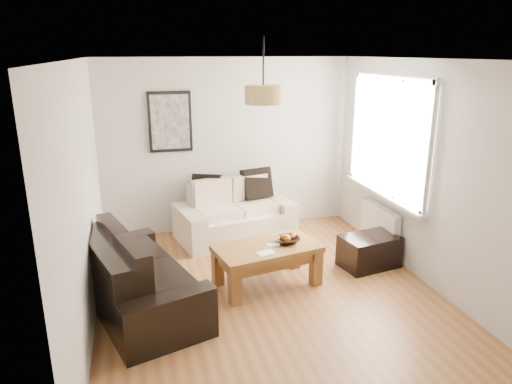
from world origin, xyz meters
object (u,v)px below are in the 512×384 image
object	(u,v)px
loveseat_cream	(235,211)
coffee_table	(267,265)
sofa_leather	(139,273)
ottoman	(369,251)

from	to	relation	value
loveseat_cream	coffee_table	distance (m)	1.55
sofa_leather	ottoman	distance (m)	2.90
coffee_table	ottoman	bearing A→B (deg)	5.48
sofa_leather	coffee_table	world-z (taller)	sofa_leather
coffee_table	sofa_leather	bearing A→B (deg)	-174.00
loveseat_cream	coffee_table	xyz separation A→B (m)	(0.04, -1.54, -0.17)
coffee_table	ottoman	xyz separation A→B (m)	(1.41, 0.14, -0.04)
loveseat_cream	sofa_leather	bearing A→B (deg)	-141.81
loveseat_cream	ottoman	xyz separation A→B (m)	(1.46, -1.41, -0.21)
loveseat_cream	sofa_leather	world-z (taller)	loveseat_cream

